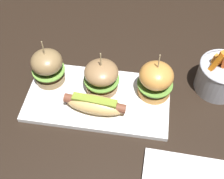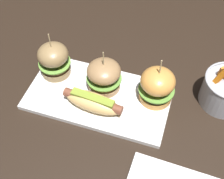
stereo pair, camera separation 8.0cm
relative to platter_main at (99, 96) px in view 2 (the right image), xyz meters
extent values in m
plane|color=black|center=(0.00, 0.00, -0.01)|extent=(3.00, 3.00, 0.00)
cube|color=white|center=(0.00, 0.00, 0.00)|extent=(0.40, 0.21, 0.01)
ellipsoid|color=tan|center=(0.00, -0.04, 0.03)|extent=(0.16, 0.07, 0.04)
cylinder|color=brown|center=(0.00, -0.04, 0.03)|extent=(0.17, 0.04, 0.02)
cube|color=olive|center=(0.00, -0.04, 0.05)|extent=(0.12, 0.03, 0.01)
cylinder|color=olive|center=(-0.15, 0.04, 0.02)|extent=(0.09, 0.09, 0.02)
cylinder|color=#3F2815|center=(-0.15, 0.04, 0.04)|extent=(0.08, 0.08, 0.02)
cylinder|color=#6B9E3D|center=(-0.15, 0.04, 0.05)|extent=(0.09, 0.09, 0.00)
ellipsoid|color=olive|center=(-0.15, 0.04, 0.08)|extent=(0.09, 0.09, 0.06)
cylinder|color=tan|center=(-0.15, 0.04, 0.12)|extent=(0.00, 0.00, 0.06)
cylinder|color=#967048|center=(0.01, 0.03, 0.02)|extent=(0.09, 0.09, 0.02)
cylinder|color=brown|center=(0.01, 0.03, 0.03)|extent=(0.08, 0.08, 0.02)
cylinder|color=#609338|center=(0.01, 0.03, 0.04)|extent=(0.10, 0.10, 0.00)
ellipsoid|color=#967048|center=(0.01, 0.03, 0.07)|extent=(0.09, 0.09, 0.05)
cylinder|color=tan|center=(0.01, 0.03, 0.11)|extent=(0.00, 0.00, 0.06)
cylinder|color=#D18C3F|center=(0.15, 0.04, 0.02)|extent=(0.09, 0.09, 0.02)
cylinder|color=#3A2820|center=(0.15, 0.04, 0.03)|extent=(0.08, 0.08, 0.01)
cylinder|color=#609338|center=(0.15, 0.04, 0.04)|extent=(0.10, 0.10, 0.00)
ellipsoid|color=#D18C3F|center=(0.15, 0.04, 0.08)|extent=(0.09, 0.09, 0.06)
cylinder|color=tan|center=(0.15, 0.04, 0.12)|extent=(0.00, 0.00, 0.06)
cube|color=orange|center=(0.30, 0.11, 0.08)|extent=(0.02, 0.02, 0.07)
cube|color=orange|center=(0.30, 0.08, 0.09)|extent=(0.05, 0.03, 0.09)
camera|label=1|loc=(0.11, -0.49, 0.68)|focal=47.99mm
camera|label=2|loc=(0.19, -0.47, 0.68)|focal=47.99mm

